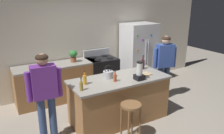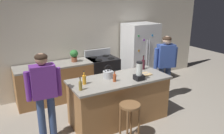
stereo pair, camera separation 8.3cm
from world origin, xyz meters
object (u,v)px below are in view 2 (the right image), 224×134
at_px(blender_appliance, 139,72).
at_px(bottle_cooking_sauce, 115,78).
at_px(cutting_board, 144,74).
at_px(bar_stool, 130,113).
at_px(bottle_soda, 84,79).
at_px(refrigerator, 140,54).
at_px(person_by_sink_right, 165,62).
at_px(potted_plant, 74,55).
at_px(tea_kettle, 108,74).
at_px(person_by_island_left, 44,90).
at_px(kitchen_island, 119,99).
at_px(bottle_vinegar, 80,86).
at_px(chef_knife, 145,74).
at_px(stove_range, 102,74).
at_px(bottle_wine, 143,64).

distance_m(blender_appliance, bottle_cooking_sauce, 0.48).
bearing_deg(cutting_board, bar_stool, -140.25).
height_order(bar_stool, bottle_cooking_sauce, bottle_cooking_sauce).
xyz_separation_m(bottle_soda, bottle_cooking_sauce, (0.55, -0.15, -0.02)).
relative_size(refrigerator, person_by_sink_right, 1.11).
height_order(refrigerator, bottle_cooking_sauce, refrigerator).
height_order(potted_plant, tea_kettle, potted_plant).
xyz_separation_m(blender_appliance, cutting_board, (0.26, 0.19, -0.14)).
bearing_deg(bottle_soda, person_by_island_left, -179.00).
distance_m(person_by_island_left, tea_kettle, 1.27).
bearing_deg(kitchen_island, bottle_vinegar, -168.20).
relative_size(blender_appliance, bottle_vinegar, 1.54).
bearing_deg(refrigerator, bar_stool, -128.93).
xyz_separation_m(person_by_island_left, chef_knife, (2.01, -0.10, -0.02)).
height_order(potted_plant, cutting_board, potted_plant).
bearing_deg(bottle_cooking_sauce, person_by_island_left, 173.94).
bearing_deg(blender_appliance, bar_stool, -138.20).
distance_m(person_by_sink_right, blender_appliance, 1.32).
relative_size(kitchen_island, bottle_soda, 7.78).
bearing_deg(refrigerator, person_by_sink_right, -94.91).
height_order(person_by_island_left, blender_appliance, person_by_island_left).
height_order(stove_range, blender_appliance, blender_appliance).
bearing_deg(bottle_wine, stove_range, 106.32).
height_order(potted_plant, bottle_vinegar, potted_plant).
height_order(potted_plant, blender_appliance, blender_appliance).
height_order(person_by_sink_right, bar_stool, person_by_sink_right).
xyz_separation_m(refrigerator, bottle_wine, (-0.82, -1.26, 0.16)).
bearing_deg(chef_knife, cutting_board, 178.00).
xyz_separation_m(kitchen_island, person_by_sink_right, (1.47, 0.33, 0.50)).
bearing_deg(tea_kettle, bar_stool, -90.49).
distance_m(bottle_vinegar, cutting_board, 1.43).
xyz_separation_m(bottle_vinegar, chef_knife, (1.45, 0.11, -0.06)).
bearing_deg(potted_plant, chef_knife, -59.77).
xyz_separation_m(blender_appliance, bottle_vinegar, (-1.17, 0.07, -0.07)).
distance_m(kitchen_island, bottle_cooking_sauce, 0.57).
bearing_deg(bottle_cooking_sauce, refrigerator, 42.69).
bearing_deg(cutting_board, potted_plant, 119.70).
xyz_separation_m(kitchen_island, chef_knife, (0.57, -0.07, 0.48)).
bearing_deg(person_by_sink_right, potted_plant, 146.52).
xyz_separation_m(bottle_soda, tea_kettle, (0.54, 0.09, -0.02)).
xyz_separation_m(stove_range, person_by_island_left, (-1.83, -1.49, 0.49)).
bearing_deg(person_by_sink_right, bar_stool, -148.70).
bearing_deg(bottle_soda, bar_stool, -54.02).
height_order(bottle_wine, chef_knife, bottle_wine).
xyz_separation_m(blender_appliance, bottle_cooking_sauce, (-0.45, 0.15, -0.08)).
xyz_separation_m(refrigerator, bottle_soda, (-2.29, -1.45, 0.13)).
xyz_separation_m(bar_stool, tea_kettle, (0.01, 0.81, 0.45)).
relative_size(bottle_cooking_sauce, cutting_board, 0.72).
height_order(person_by_island_left, tea_kettle, person_by_island_left).
bearing_deg(person_by_island_left, potted_plant, 54.81).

